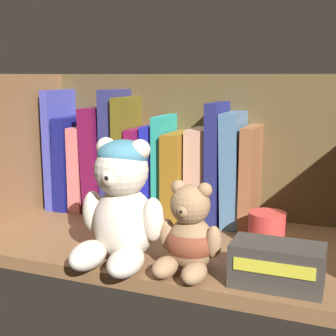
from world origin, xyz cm
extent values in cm
cube|color=brown|center=(0.00, 0.00, 1.00)|extent=(66.54, 31.61, 2.00)
cube|color=brown|center=(0.00, 16.41, 14.14)|extent=(68.94, 1.20, 28.28)
cube|color=brown|center=(-34.07, 0.00, 14.14)|extent=(1.60, 34.01, 28.28)
cube|color=#3E42A3|center=(-30.95, 12.89, 13.64)|extent=(1.65, 13.70, 23.28)
cube|color=navy|center=(-28.47, 12.89, 11.01)|extent=(2.72, 13.77, 18.05)
cube|color=#CE6666|center=(-25.52, 12.89, 10.15)|extent=(2.69, 12.66, 16.31)
cube|color=maroon|center=(-22.23, 12.89, 12.03)|extent=(3.87, 12.92, 20.16)
cube|color=navy|center=(-18.83, 12.89, 13.72)|extent=(2.82, 11.21, 23.45)
cube|color=brown|center=(-16.13, 12.89, 13.07)|extent=(1.77, 13.28, 22.14)
cube|color=maroon|center=(-13.71, 12.89, 10.22)|extent=(2.24, 12.10, 16.44)
cube|color=#1A20AB|center=(-11.09, 12.89, 10.50)|extent=(2.18, 10.17, 17.00)
cube|color=teal|center=(-8.74, 12.89, 11.45)|extent=(1.71, 11.69, 18.90)
cube|color=#8A5C18|center=(-5.74, 12.89, 9.99)|extent=(3.48, 13.80, 15.98)
cube|color=tan|center=(-1.82, 12.89, 10.41)|extent=(3.55, 11.10, 16.82)
cube|color=navy|center=(1.39, 12.89, 12.74)|extent=(2.22, 12.91, 21.50)
cube|color=teal|center=(4.36, 12.89, 11.92)|extent=(3.74, 11.58, 19.93)
cube|color=brown|center=(7.40, 12.89, 10.80)|extent=(2.19, 12.58, 17.61)
ellipsoid|color=beige|center=(-6.09, -10.33, 7.33)|extent=(9.07, 8.32, 10.67)
sphere|color=beige|center=(-6.11, -10.86, 15.18)|extent=(7.59, 7.59, 7.59)
sphere|color=beige|center=(-8.74, -10.23, 18.14)|extent=(2.84, 2.84, 2.84)
sphere|color=beige|center=(-3.44, -10.42, 18.14)|extent=(2.84, 2.84, 2.84)
sphere|color=beige|center=(-6.20, -13.55, 14.73)|extent=(2.84, 2.84, 2.84)
sphere|color=black|center=(-6.24, -14.54, 14.80)|extent=(1.00, 1.00, 1.00)
ellipsoid|color=beige|center=(-9.20, -15.29, 3.90)|extent=(4.51, 7.26, 3.79)
ellipsoid|color=beige|center=(-3.34, -15.49, 3.90)|extent=(4.51, 7.26, 3.79)
ellipsoid|color=beige|center=(-10.91, -10.69, 8.67)|extent=(3.19, 3.19, 6.16)
ellipsoid|color=beige|center=(-1.31, -11.03, 8.67)|extent=(3.19, 3.19, 6.16)
ellipsoid|color=teal|center=(-6.09, -10.33, 17.27)|extent=(7.21, 7.21, 4.17)
ellipsoid|color=#93704C|center=(4.07, -10.65, 5.77)|extent=(6.41, 5.88, 7.54)
sphere|color=#93704C|center=(4.03, -11.02, 11.31)|extent=(5.36, 5.36, 5.36)
sphere|color=#93704C|center=(2.20, -10.47, 13.40)|extent=(2.01, 2.01, 2.01)
sphere|color=#93704C|center=(5.93, -10.83, 13.40)|extent=(2.01, 2.01, 2.01)
sphere|color=#9B754E|center=(3.85, -12.92, 10.99)|extent=(2.01, 2.01, 2.01)
sphere|color=black|center=(3.78, -13.62, 11.04)|extent=(0.70, 0.70, 0.70)
ellipsoid|color=#93704C|center=(1.66, -14.02, 3.34)|extent=(3.48, 5.29, 2.68)
ellipsoid|color=#93704C|center=(5.79, -14.41, 3.34)|extent=(3.48, 5.29, 2.68)
ellipsoid|color=#93704C|center=(0.65, -10.70, 6.71)|extent=(2.37, 2.37, 4.35)
ellipsoid|color=#93704C|center=(7.41, -11.35, 6.71)|extent=(2.37, 2.37, 4.35)
ellipsoid|color=brown|center=(4.07, -10.65, 5.96)|extent=(6.93, 6.41, 5.28)
cylinder|color=#C63833|center=(12.07, 2.06, 4.75)|extent=(5.76, 5.76, 5.51)
cube|color=#38332D|center=(15.68, -11.27, 4.76)|extent=(11.42, 5.94, 5.52)
cube|color=gold|center=(15.68, -14.32, 5.45)|extent=(9.71, 0.16, 1.55)
camera|label=1|loc=(23.46, -68.13, 28.07)|focal=50.66mm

